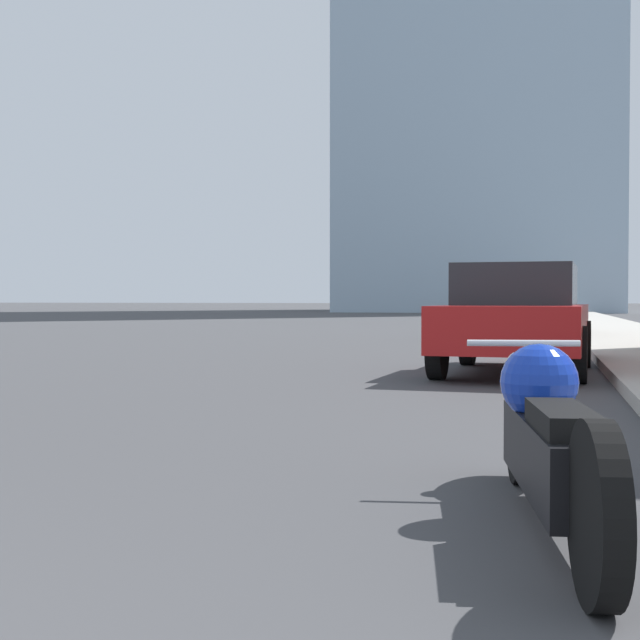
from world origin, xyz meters
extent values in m
cube|color=#B2ADA3|center=(5.28, 40.00, 0.07)|extent=(2.76, 240.00, 0.15)
cylinder|color=black|center=(2.92, 4.69, 0.32)|extent=(0.19, 0.66, 0.65)
cylinder|color=black|center=(3.22, 2.63, 0.32)|extent=(0.19, 0.66, 0.65)
cube|color=black|center=(3.07, 3.66, 0.34)|extent=(0.46, 1.60, 0.33)
sphere|color=#1433AD|center=(3.02, 3.97, 0.65)|extent=(0.38, 0.38, 0.38)
cube|color=black|center=(3.12, 3.32, 0.55)|extent=(0.32, 0.75, 0.10)
sphere|color=silver|center=(2.92, 4.72, 0.68)|extent=(0.16, 0.16, 0.16)
cylinder|color=silver|center=(2.94, 4.57, 0.81)|extent=(0.62, 0.12, 0.04)
cube|color=red|center=(2.71, 12.36, 0.66)|extent=(2.16, 4.44, 0.60)
cube|color=#23282D|center=(2.71, 12.36, 1.25)|extent=(1.73, 2.18, 0.57)
cylinder|color=black|center=(1.92, 13.76, 0.36)|extent=(0.25, 0.73, 0.72)
cylinder|color=black|center=(3.69, 13.63, 0.36)|extent=(0.25, 0.73, 0.72)
cylinder|color=black|center=(1.74, 11.08, 0.36)|extent=(0.25, 0.73, 0.72)
cylinder|color=black|center=(3.50, 10.96, 0.36)|extent=(0.25, 0.73, 0.72)
cube|color=black|center=(2.72, 23.18, 0.65)|extent=(2.09, 4.62, 0.70)
cube|color=#23282D|center=(2.72, 23.18, 1.30)|extent=(1.68, 2.26, 0.59)
cylinder|color=black|center=(1.94, 24.63, 0.30)|extent=(0.23, 0.61, 0.60)
cylinder|color=black|center=(3.67, 24.53, 0.30)|extent=(0.23, 0.61, 0.60)
cylinder|color=black|center=(1.78, 21.83, 0.30)|extent=(0.23, 0.61, 0.60)
cylinder|color=black|center=(3.51, 21.73, 0.30)|extent=(0.23, 0.61, 0.60)
cube|color=silver|center=(2.72, 34.05, 0.65)|extent=(1.67, 4.09, 0.64)
cube|color=#23282D|center=(2.72, 34.05, 1.33)|extent=(1.41, 1.97, 0.71)
cylinder|color=black|center=(1.95, 35.32, 0.33)|extent=(0.20, 0.67, 0.67)
cylinder|color=black|center=(3.51, 35.31, 0.33)|extent=(0.20, 0.67, 0.67)
cylinder|color=black|center=(1.93, 32.79, 0.33)|extent=(0.20, 0.67, 0.67)
cylinder|color=black|center=(3.49, 32.78, 0.33)|extent=(0.20, 0.67, 0.67)
camera|label=1|loc=(3.02, -0.51, 1.06)|focal=50.00mm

